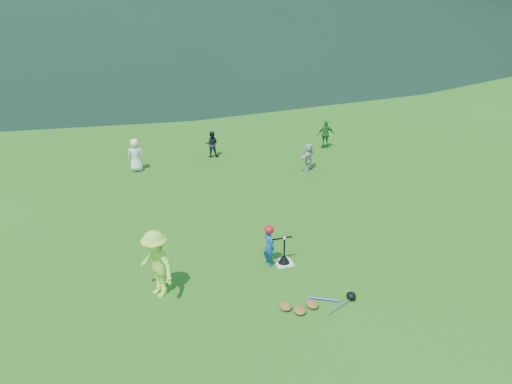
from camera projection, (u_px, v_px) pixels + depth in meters
ground at (284, 263)px, 12.81m from camera, size 120.00×120.00×0.00m
home_plate at (284, 263)px, 12.80m from camera, size 0.45×0.45×0.02m
baseball at (285, 238)px, 12.49m from camera, size 0.08×0.08×0.08m
batter_child at (269, 246)px, 12.54m from camera, size 0.34×0.44×1.09m
adult_coach at (156, 264)px, 11.27m from camera, size 1.07×1.24×1.66m
fielder_a at (135, 155)px, 18.18m from camera, size 0.66×0.50×1.22m
fielder_b at (212, 144)px, 19.51m from camera, size 0.61×0.53×1.05m
fielder_c at (326, 134)px, 20.41m from camera, size 0.72×0.38×1.17m
fielder_d at (308, 157)px, 18.24m from camera, size 0.95×0.85×1.05m
batting_tee at (284, 259)px, 12.75m from camera, size 0.30×0.30×0.68m
batter_gear at (270, 230)px, 12.36m from camera, size 0.73×0.26×0.45m
equipment_pile at (313, 304)px, 11.17m from camera, size 1.80×0.72×0.19m
outfield_fence at (157, 55)px, 36.82m from camera, size 70.07×0.08×1.33m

